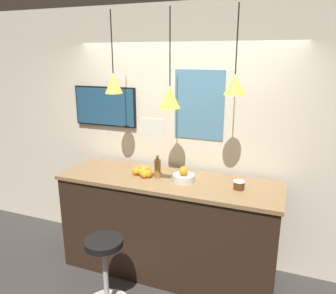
{
  "coord_description": "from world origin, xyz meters",
  "views": [
    {
      "loc": [
        1.16,
        -2.25,
        2.37
      ],
      "look_at": [
        0.0,
        0.75,
        1.46
      ],
      "focal_mm": 35.0,
      "sensor_mm": 36.0,
      "label": 1
    }
  ],
  "objects_px": {
    "bar_stool": "(105,266)",
    "mounted_tv": "(105,106)",
    "fruit_bowl": "(184,175)",
    "juice_bottle": "(158,168)",
    "spread_jar": "(239,185)"
  },
  "relations": [
    {
      "from": "bar_stool",
      "to": "fruit_bowl",
      "type": "distance_m",
      "value": 1.15
    },
    {
      "from": "bar_stool",
      "to": "spread_jar",
      "type": "xyz_separation_m",
      "value": [
        1.09,
        0.74,
        0.69
      ]
    },
    {
      "from": "bar_stool",
      "to": "fruit_bowl",
      "type": "bearing_deg",
      "value": 54.97
    },
    {
      "from": "juice_bottle",
      "to": "spread_jar",
      "type": "xyz_separation_m",
      "value": [
        0.86,
        0.0,
        -0.06
      ]
    },
    {
      "from": "juice_bottle",
      "to": "mounted_tv",
      "type": "bearing_deg",
      "value": 154.24
    },
    {
      "from": "juice_bottle",
      "to": "spread_jar",
      "type": "bearing_deg",
      "value": 0.0
    },
    {
      "from": "bar_stool",
      "to": "spread_jar",
      "type": "height_order",
      "value": "spread_jar"
    },
    {
      "from": "fruit_bowl",
      "to": "bar_stool",
      "type": "bearing_deg",
      "value": -125.03
    },
    {
      "from": "juice_bottle",
      "to": "mounted_tv",
      "type": "distance_m",
      "value": 1.1
    },
    {
      "from": "bar_stool",
      "to": "mounted_tv",
      "type": "xyz_separation_m",
      "value": [
        -0.63,
        1.16,
        1.3
      ]
    },
    {
      "from": "fruit_bowl",
      "to": "spread_jar",
      "type": "distance_m",
      "value": 0.57
    },
    {
      "from": "fruit_bowl",
      "to": "mounted_tv",
      "type": "height_order",
      "value": "mounted_tv"
    },
    {
      "from": "bar_stool",
      "to": "fruit_bowl",
      "type": "xyz_separation_m",
      "value": [
        0.52,
        0.74,
        0.72
      ]
    },
    {
      "from": "bar_stool",
      "to": "mounted_tv",
      "type": "distance_m",
      "value": 1.86
    },
    {
      "from": "juice_bottle",
      "to": "mounted_tv",
      "type": "relative_size",
      "value": 0.31
    }
  ]
}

